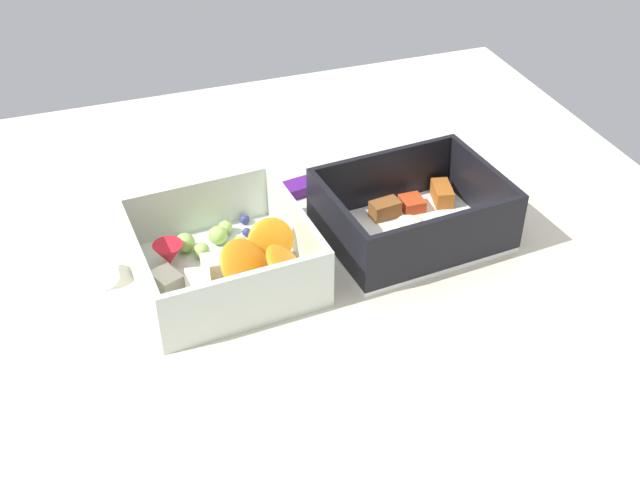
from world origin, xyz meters
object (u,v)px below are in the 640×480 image
Objects in this scene: pasta_container at (413,220)px; fruit_bowl at (227,259)px; paper_cup_liner at (99,273)px; candy_bar at (288,191)px.

pasta_container reaches higher than fruit_bowl.
paper_cup_liner is (-30.52, 3.55, -1.31)cm from pasta_container.
candy_bar is (-9.45, 11.38, -1.54)cm from pasta_container.
paper_cup_liner is at bearing 168.36° from pasta_container.
fruit_bowl reaches higher than paper_cup_liner.
candy_bar is at bearing 20.39° from paper_cup_liner.
pasta_container reaches higher than candy_bar.
candy_bar is at bearing 124.71° from pasta_container.
fruit_bowl reaches higher than candy_bar.
pasta_container is 19.06cm from fruit_bowl.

